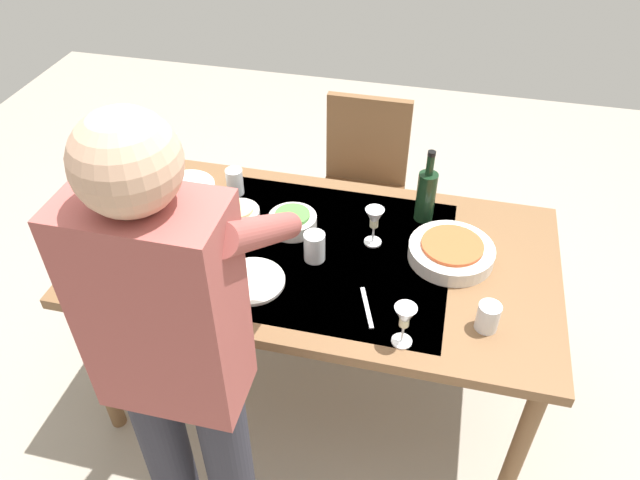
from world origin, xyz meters
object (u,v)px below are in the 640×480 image
Objects in this scene: water_cup_near_right at (314,247)px; dinner_plate_far at (251,281)px; dining_table at (320,266)px; wine_glass_left at (374,220)px; side_bowl_salad at (293,221)px; wine_bottle at (426,194)px; water_cup_far_left at (488,317)px; person_server at (179,361)px; water_cup_near_left at (235,182)px; serving_bowl_pasta at (451,251)px; wine_glass_right at (405,319)px; side_bowl_bread at (239,215)px; chair_near at (363,180)px; dinner_plate_near at (186,186)px.

dinner_plate_far is (0.18, 0.17, -0.05)m from water_cup_near_right.
dining_table is 11.12× the size of wine_glass_left.
water_cup_near_right is at bearing 35.57° from wine_glass_left.
side_bowl_salad reaches higher than dinner_plate_far.
water_cup_far_left is at bearing 115.78° from wine_bottle.
water_cup_near_left is (0.21, -0.98, -0.13)m from person_server.
water_cup_far_left is at bearing 113.40° from serving_bowl_pasta.
wine_glass_left is 1.00× the size of wine_glass_right.
wine_glass_left reaches higher than water_cup_near_left.
dining_table is at bearing 26.57° from wine_glass_left.
wine_glass_right is 0.66m from side_bowl_salad.
water_cup_near_left reaches higher than side_bowl_bread.
chair_near is 0.90m from dinner_plate_near.
side_bowl_bread is (0.33, -0.14, -0.02)m from water_cup_near_right.
person_server is at bearing 49.62° from serving_bowl_pasta.
serving_bowl_pasta is 1.10m from dinner_plate_near.
dining_table is 0.30m from dinner_plate_far.
water_cup_far_left is (-0.25, -0.12, -0.06)m from wine_glass_right.
side_bowl_salad is 0.78× the size of dinner_plate_far.
person_server is 1.13m from wine_bottle.
serving_bowl_pasta is (-0.46, -0.07, 0.11)m from dining_table.
water_cup_near_right reaches higher than dinner_plate_far.
chair_near is at bearing -59.85° from wine_bottle.
side_bowl_salad is 0.32m from dinner_plate_far.
side_bowl_salad is at bearing -3.71° from serving_bowl_pasta.
wine_glass_right is (-0.32, 1.19, 0.35)m from chair_near.
water_cup_far_left is at bearing 153.27° from water_cup_near_left.
dining_table is 0.37m from side_bowl_bread.
wine_bottle is (-0.32, 0.56, 0.36)m from chair_near.
water_cup_near_left is 1.14× the size of water_cup_far_left.
chair_near is 0.84m from wine_glass_left.
wine_glass_right is (-0.55, -0.36, -0.08)m from person_server.
wine_glass_right reaches higher than dining_table.
wine_glass_left is 0.82m from dinner_plate_near.
side_bowl_bread is (0.34, -0.09, 0.11)m from dining_table.
serving_bowl_pasta is (-0.87, 0.20, -0.02)m from water_cup_near_left.
serving_bowl_pasta is (0.13, -0.30, -0.01)m from water_cup_far_left.
chair_near reaches higher than water_cup_near_left.
person_server is 5.63× the size of serving_bowl_pasta.
water_cup_near_left is 0.33m from side_bowl_salad.
water_cup_near_left is at bearing -176.91° from dinner_plate_near.
dinner_plate_near is at bearing -66.77° from person_server.
side_bowl_bread is at bearing -33.40° from wine_glass_right.
water_cup_near_right is at bearing 157.52° from side_bowl_bread.
side_bowl_bread is at bearing 15.37° from wine_bottle.
water_cup_near_right reaches higher than water_cup_far_left.
side_bowl_salad is at bearing -38.59° from dining_table.
wine_glass_left reaches higher than water_cup_far_left.
water_cup_far_left is 0.42× the size of dinner_plate_far.
serving_bowl_pasta is at bearing 119.84° from chair_near.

